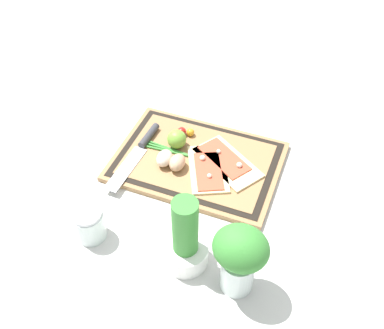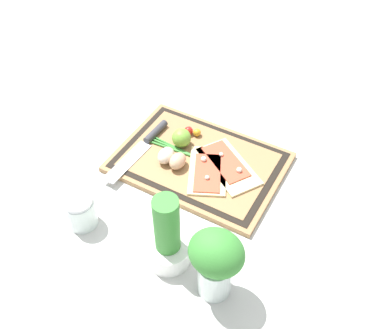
{
  "view_description": "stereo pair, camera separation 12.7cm",
  "coord_description": "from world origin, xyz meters",
  "px_view_note": "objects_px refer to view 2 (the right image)",
  "views": [
    {
      "loc": [
        -0.32,
        0.87,
        0.96
      ],
      "look_at": [
        0.0,
        0.04,
        0.04
      ],
      "focal_mm": 42.0,
      "sensor_mm": 36.0,
      "label": 1
    },
    {
      "loc": [
        -0.43,
        0.81,
        0.96
      ],
      "look_at": [
        0.0,
        0.04,
        0.04
      ],
      "focal_mm": 42.0,
      "sensor_mm": 36.0,
      "label": 2
    }
  ],
  "objects_px": {
    "cherry_tomato_yellow": "(197,132)",
    "cherry_tomato_red": "(189,131)",
    "egg_brown": "(178,161)",
    "herb_glass": "(216,261)",
    "knife": "(147,141)",
    "lime": "(182,138)",
    "herb_pot": "(168,240)",
    "sauce_jar": "(81,213)",
    "pizza_slice_near": "(228,165)",
    "egg_pink": "(166,156)",
    "pizza_slice_far": "(207,171)"
  },
  "relations": [
    {
      "from": "herb_pot",
      "to": "egg_brown",
      "type": "bearing_deg",
      "value": -63.67
    },
    {
      "from": "knife",
      "to": "egg_pink",
      "type": "distance_m",
      "value": 0.1
    },
    {
      "from": "lime",
      "to": "herb_glass",
      "type": "xyz_separation_m",
      "value": [
        -0.3,
        0.36,
        0.07
      ]
    },
    {
      "from": "egg_brown",
      "to": "cherry_tomato_red",
      "type": "relative_size",
      "value": 2.19
    },
    {
      "from": "egg_brown",
      "to": "egg_pink",
      "type": "relative_size",
      "value": 1.0
    },
    {
      "from": "cherry_tomato_yellow",
      "to": "herb_glass",
      "type": "distance_m",
      "value": 0.52
    },
    {
      "from": "egg_brown",
      "to": "herb_pot",
      "type": "height_order",
      "value": "herb_pot"
    },
    {
      "from": "sauce_jar",
      "to": "knife",
      "type": "bearing_deg",
      "value": -88.33
    },
    {
      "from": "pizza_slice_far",
      "to": "knife",
      "type": "height_order",
      "value": "pizza_slice_far"
    },
    {
      "from": "lime",
      "to": "pizza_slice_near",
      "type": "bearing_deg",
      "value": 175.68
    },
    {
      "from": "egg_brown",
      "to": "herb_glass",
      "type": "bearing_deg",
      "value": 133.22
    },
    {
      "from": "egg_pink",
      "to": "lime",
      "type": "distance_m",
      "value": 0.08
    },
    {
      "from": "lime",
      "to": "cherry_tomato_red",
      "type": "relative_size",
      "value": 2.13
    },
    {
      "from": "lime",
      "to": "herb_pot",
      "type": "bearing_deg",
      "value": 115.6
    },
    {
      "from": "pizza_slice_far",
      "to": "egg_pink",
      "type": "height_order",
      "value": "egg_pink"
    },
    {
      "from": "pizza_slice_far",
      "to": "herb_glass",
      "type": "distance_m",
      "value": 0.36
    },
    {
      "from": "pizza_slice_near",
      "to": "knife",
      "type": "distance_m",
      "value": 0.26
    },
    {
      "from": "pizza_slice_near",
      "to": "cherry_tomato_red",
      "type": "bearing_deg",
      "value": -21.08
    },
    {
      "from": "egg_pink",
      "to": "cherry_tomato_yellow",
      "type": "xyz_separation_m",
      "value": [
        -0.02,
        -0.14,
        -0.01
      ]
    },
    {
      "from": "knife",
      "to": "egg_pink",
      "type": "relative_size",
      "value": 4.78
    },
    {
      "from": "egg_pink",
      "to": "cherry_tomato_yellow",
      "type": "bearing_deg",
      "value": -99.97
    },
    {
      "from": "egg_pink",
      "to": "cherry_tomato_red",
      "type": "distance_m",
      "value": 0.13
    },
    {
      "from": "pizza_slice_near",
      "to": "herb_glass",
      "type": "distance_m",
      "value": 0.39
    },
    {
      "from": "pizza_slice_near",
      "to": "herb_pot",
      "type": "xyz_separation_m",
      "value": [
        -0.0,
        0.33,
        0.05
      ]
    },
    {
      "from": "cherry_tomato_yellow",
      "to": "cherry_tomato_red",
      "type": "bearing_deg",
      "value": 16.95
    },
    {
      "from": "egg_pink",
      "to": "egg_brown",
      "type": "bearing_deg",
      "value": 176.51
    },
    {
      "from": "cherry_tomato_yellow",
      "to": "pizza_slice_near",
      "type": "bearing_deg",
      "value": 153.03
    },
    {
      "from": "knife",
      "to": "egg_brown",
      "type": "height_order",
      "value": "egg_brown"
    },
    {
      "from": "cherry_tomato_red",
      "to": "cherry_tomato_yellow",
      "type": "xyz_separation_m",
      "value": [
        -0.03,
        -0.01,
        -0.0
      ]
    },
    {
      "from": "herb_glass",
      "to": "lime",
      "type": "bearing_deg",
      "value": -50.53
    },
    {
      "from": "pizza_slice_far",
      "to": "knife",
      "type": "distance_m",
      "value": 0.22
    },
    {
      "from": "egg_pink",
      "to": "lime",
      "type": "xyz_separation_m",
      "value": [
        -0.0,
        -0.08,
        0.01
      ]
    },
    {
      "from": "cherry_tomato_yellow",
      "to": "sauce_jar",
      "type": "distance_m",
      "value": 0.44
    },
    {
      "from": "egg_pink",
      "to": "lime",
      "type": "height_order",
      "value": "lime"
    },
    {
      "from": "herb_pot",
      "to": "sauce_jar",
      "type": "bearing_deg",
      "value": 3.9
    },
    {
      "from": "sauce_jar",
      "to": "egg_pink",
      "type": "bearing_deg",
      "value": -105.98
    },
    {
      "from": "knife",
      "to": "lime",
      "type": "distance_m",
      "value": 0.11
    },
    {
      "from": "knife",
      "to": "sauce_jar",
      "type": "relative_size",
      "value": 3.09
    },
    {
      "from": "egg_brown",
      "to": "cherry_tomato_red",
      "type": "xyz_separation_m",
      "value": [
        0.04,
        -0.13,
        -0.01
      ]
    },
    {
      "from": "lime",
      "to": "herb_glass",
      "type": "bearing_deg",
      "value": 129.47
    },
    {
      "from": "sauce_jar",
      "to": "lime",
      "type": "bearing_deg",
      "value": -103.32
    },
    {
      "from": "knife",
      "to": "herb_pot",
      "type": "distance_m",
      "value": 0.4
    },
    {
      "from": "knife",
      "to": "cherry_tomato_red",
      "type": "xyz_separation_m",
      "value": [
        -0.09,
        -0.09,
        0.01
      ]
    },
    {
      "from": "pizza_slice_near",
      "to": "lime",
      "type": "relative_size",
      "value": 4.02
    },
    {
      "from": "sauce_jar",
      "to": "herb_glass",
      "type": "bearing_deg",
      "value": 179.94
    },
    {
      "from": "knife",
      "to": "cherry_tomato_yellow",
      "type": "xyz_separation_m",
      "value": [
        -0.12,
        -0.1,
        0.0
      ]
    },
    {
      "from": "sauce_jar",
      "to": "pizza_slice_near",
      "type": "bearing_deg",
      "value": -125.12
    },
    {
      "from": "egg_pink",
      "to": "herb_pot",
      "type": "distance_m",
      "value": 0.32
    },
    {
      "from": "pizza_slice_far",
      "to": "pizza_slice_near",
      "type": "bearing_deg",
      "value": -129.57
    },
    {
      "from": "cherry_tomato_red",
      "to": "herb_glass",
      "type": "bearing_deg",
      "value": 126.28
    }
  ]
}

